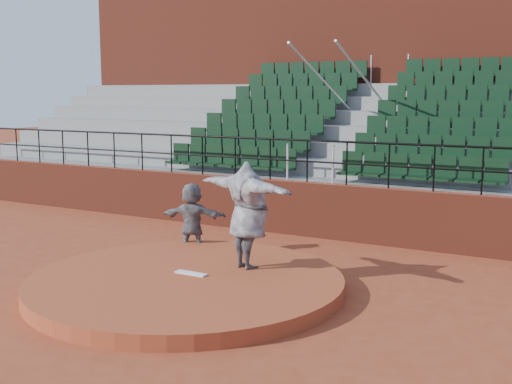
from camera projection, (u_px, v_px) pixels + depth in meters
The scene contains 9 objects.
ground at pixel (186, 290), 11.21m from camera, with size 90.00×90.00×0.00m, color #953D21.
pitchers_mound at pixel (186, 283), 11.19m from camera, with size 5.50×5.50×0.25m, color #A34424.
pitching_rubber at pixel (191, 273), 11.30m from camera, with size 0.60×0.15×0.03m, color white.
boundary_wall at pixel (307, 209), 15.42m from camera, with size 24.00×0.30×1.30m, color maroon.
wall_railing at pixel (307, 152), 15.21m from camera, with size 24.04×0.05×1.03m.
seating_deck at pixel (360, 162), 18.44m from camera, with size 24.00×5.97×4.63m.
press_box_facade at pixel (403, 89), 21.53m from camera, with size 24.00×3.00×7.10m, color maroon.
pitcher at pixel (248, 215), 11.58m from camera, with size 2.40×0.65×1.96m, color black.
fielder at pixel (192, 218), 13.68m from camera, with size 1.42×0.45×1.53m, color black.
Camera 1 is at (6.34, -8.84, 3.41)m, focal length 45.00 mm.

